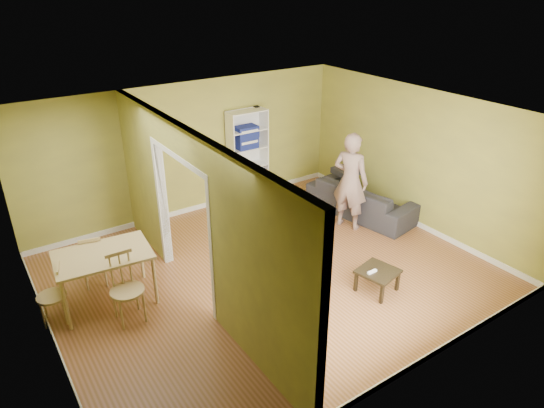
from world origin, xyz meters
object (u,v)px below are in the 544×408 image
(sofa, at_px, (362,195))
(bookshelf, at_px, (246,156))
(person, at_px, (351,173))
(chair_far, at_px, (93,259))
(coffee_table, at_px, (378,273))
(dining_table, at_px, (103,259))
(chair_near, at_px, (127,289))
(chair_left, at_px, (51,295))

(sofa, relative_size, bookshelf, 1.14)
(person, height_order, chair_far, person)
(chair_far, bearing_deg, sofa, -173.54)
(bookshelf, distance_m, chair_far, 3.86)
(sofa, distance_m, coffee_table, 2.61)
(bookshelf, xyz_separation_m, coffee_table, (-0.09, -3.92, -0.66))
(dining_table, bearing_deg, coffee_table, -30.12)
(chair_near, height_order, chair_far, chair_near)
(sofa, xyz_separation_m, bookshelf, (-1.51, 1.87, 0.55))
(chair_far, bearing_deg, bookshelf, -147.02)
(sofa, bearing_deg, chair_left, 80.75)
(dining_table, xyz_separation_m, chair_left, (-0.75, -0.02, -0.30))
(chair_near, distance_m, chair_far, 1.15)
(coffee_table, bearing_deg, chair_near, 156.75)
(dining_table, distance_m, chair_far, 0.64)
(chair_far, bearing_deg, person, -177.22)
(chair_left, height_order, chair_near, chair_near)
(person, distance_m, chair_far, 4.63)
(bookshelf, bearing_deg, coffee_table, -91.35)
(person, bearing_deg, chair_near, 72.03)
(person, xyz_separation_m, chair_left, (-5.25, 0.16, -0.65))
(chair_near, bearing_deg, sofa, 8.55)
(sofa, bearing_deg, dining_table, 80.61)
(sofa, xyz_separation_m, person, (-0.56, -0.24, 0.66))
(sofa, xyz_separation_m, chair_far, (-5.09, 0.51, 0.02))
(coffee_table, bearing_deg, dining_table, 149.88)
(person, relative_size, chair_left, 2.48)
(bookshelf, relative_size, dining_table, 1.48)
(person, height_order, coffee_table, person)
(person, height_order, chair_left, person)
(sofa, distance_m, chair_near, 4.98)
(coffee_table, bearing_deg, chair_left, 154.78)
(bookshelf, bearing_deg, chair_far, -159.25)
(person, relative_size, chair_near, 2.14)
(sofa, relative_size, person, 1.02)
(chair_left, bearing_deg, chair_near, 72.91)
(sofa, xyz_separation_m, chair_near, (-4.94, -0.62, 0.08))
(sofa, height_order, chair_left, chair_left)
(dining_table, distance_m, chair_near, 0.63)
(sofa, distance_m, chair_left, 5.81)
(dining_table, height_order, chair_far, chair_far)
(bookshelf, bearing_deg, chair_left, -155.65)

